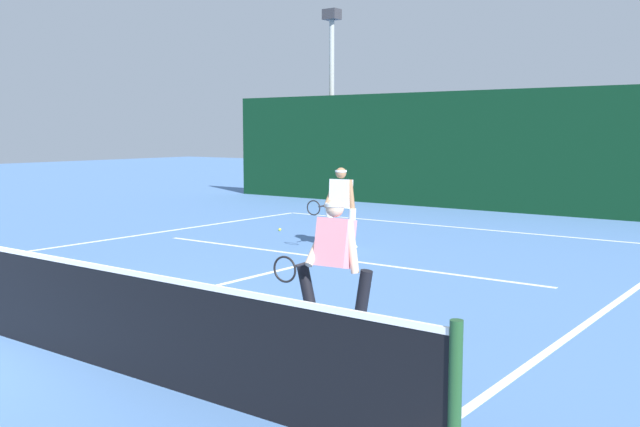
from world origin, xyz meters
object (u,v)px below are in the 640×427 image
(player_near, at_px, (334,261))
(player_far, at_px, (340,204))
(light_pole, at_px, (332,80))
(tennis_ball, at_px, (280,230))

(player_near, height_order, player_far, player_far)
(player_near, xyz_separation_m, light_pole, (-10.39, 14.37, 3.22))
(player_near, height_order, light_pole, light_pole)
(player_far, height_order, light_pole, light_pole)
(tennis_ball, xyz_separation_m, light_pole, (-4.53, 8.32, 4.03))
(player_near, distance_m, player_far, 5.97)
(player_near, bearing_deg, tennis_ball, -50.97)
(tennis_ball, distance_m, light_pole, 10.29)
(player_near, height_order, tennis_ball, player_near)
(player_near, bearing_deg, light_pole, -59.14)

